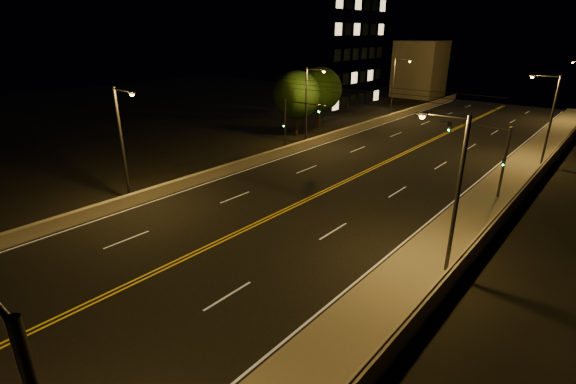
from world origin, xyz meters
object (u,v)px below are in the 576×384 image
Objects in this scene: streetlight_2 at (548,114)px; streetlight_5 at (309,101)px; traffic_signal_right at (490,152)px; building_tower at (297,18)px; tree_0 at (297,95)px; streetlight_1 at (452,186)px; traffic_signal_left at (293,120)px; streetlight_6 at (395,84)px; streetlight_4 at (123,137)px; tree_1 at (320,89)px.

streetlight_5 is at bearing -160.70° from streetlight_2.
building_tower is at bearing 147.07° from traffic_signal_right.
tree_0 reaches higher than traffic_signal_right.
streetlight_5 is 28.79m from building_tower.
building_tower is (-39.49, 37.27, 8.98)m from streetlight_1.
tree_0 reaches higher than traffic_signal_left.
traffic_signal_right is (19.83, -24.48, -1.30)m from streetlight_6.
streetlight_4 is (-21.40, -4.89, 0.00)m from streetlight_1.
tree_0 is (-4.87, 6.67, 1.26)m from traffic_signal_left.
tree_1 is (-0.89, 5.86, 0.02)m from tree_0.
tree_0 is 5.93m from tree_1.
traffic_signal_right is at bearing -27.15° from tree_1.
tree_1 is at bearing -111.07° from streetlight_6.
streetlight_6 is at bearing 119.92° from streetlight_1.
streetlight_2 and streetlight_4 have the same top height.
streetlight_6 is 1.09× the size of tree_0.
streetlight_1 is 1.00× the size of streetlight_5.
traffic_signal_right is 1.00× the size of traffic_signal_left.
tree_0 is (-3.71, 24.26, -0.03)m from streetlight_4.
streetlight_5 is 9.65m from tree_1.
traffic_signal_left is 13.86m from tree_1.
streetlight_6 reaches higher than tree_0.
tree_0 is at bearing -81.35° from tree_1.
streetlight_5 is at bearing -35.22° from tree_0.
streetlight_4 is 24.54m from tree_0.
tree_0 is at bearing 144.78° from streetlight_5.
streetlight_5 is 1.08× the size of tree_1.
streetlight_4 is 1.08× the size of tree_1.
streetlight_5 is at bearing 90.00° from streetlight_4.
streetlight_2 is 1.50× the size of traffic_signal_right.
streetlight_1 and streetlight_6 have the same top height.
streetlight_6 is 1.50× the size of traffic_signal_right.
streetlight_5 reaches higher than traffic_signal_right.
building_tower is at bearing 138.26° from tree_1.
building_tower reaches higher than streetlight_4.
streetlight_1 is 1.00× the size of streetlight_4.
building_tower reaches higher than traffic_signal_left.
streetlight_4 is 1.09× the size of tree_0.
traffic_signal_left is (-18.67, 0.00, 0.00)m from traffic_signal_right.
streetlight_4 is 17.68m from traffic_signal_left.
streetlight_4 is 26.54m from traffic_signal_right.
traffic_signal_left is at bearing -65.29° from tree_1.
streetlight_6 is at bearing 68.93° from tree_1.
streetlight_1 is 1.50× the size of traffic_signal_right.
streetlight_1 is 1.00× the size of streetlight_2.
streetlight_2 is 23.33m from traffic_signal_left.
building_tower is (-18.09, 20.52, 8.98)m from streetlight_5.
streetlight_5 reaches higher than traffic_signal_left.
streetlight_1 is 1.08× the size of tree_1.
streetlight_5 is 20.29m from traffic_signal_right.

